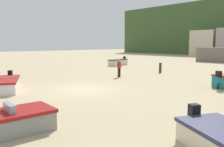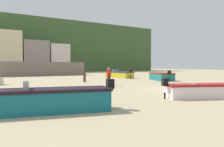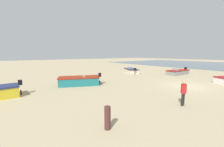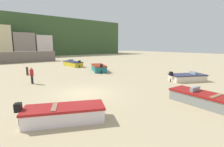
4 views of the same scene
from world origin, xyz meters
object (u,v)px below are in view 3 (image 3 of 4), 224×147
object	(u,v)px
boat_teal_2	(79,81)
mooring_post_near_water	(108,118)
boat_cream_0	(131,71)
beach_walker_foreground	(184,91)
boat_grey_4	(178,72)

from	to	relation	value
boat_teal_2	mooring_post_near_water	xyz separation A→B (m)	(-8.95, 2.66, 0.05)
boat_cream_0	beach_walker_foreground	xyz separation A→B (m)	(-13.22, 8.56, 0.57)
boat_grey_4	boat_cream_0	bearing A→B (deg)	39.09
beach_walker_foreground	boat_teal_2	bearing A→B (deg)	97.01
boat_teal_2	beach_walker_foreground	size ratio (longest dim) A/B	2.77
boat_grey_4	mooring_post_near_water	bearing A→B (deg)	112.52
mooring_post_near_water	boat_grey_4	bearing A→B (deg)	-70.48
boat_cream_0	boat_teal_2	xyz separation A→B (m)	(-3.67, 11.40, 0.09)
boat_cream_0	beach_walker_foreground	world-z (taller)	beach_walker_foreground
boat_grey_4	mooring_post_near_water	world-z (taller)	boat_grey_4
boat_cream_0	boat_teal_2	size ratio (longest dim) A/B	0.88
boat_grey_4	beach_walker_foreground	xyz separation A→B (m)	(-7.15, 12.98, 0.56)
boat_grey_4	beach_walker_foreground	bearing A→B (deg)	121.84
mooring_post_near_water	boat_cream_0	bearing A→B (deg)	-48.07
boat_teal_2	boat_grey_4	bearing A→B (deg)	-75.06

